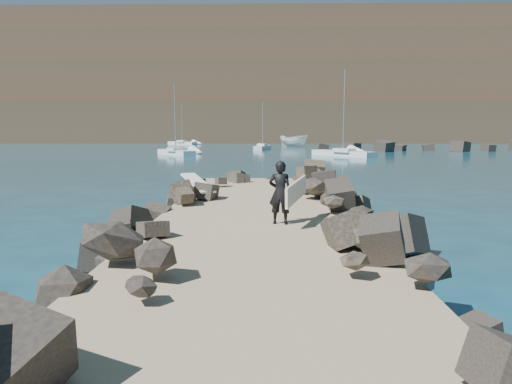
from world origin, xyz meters
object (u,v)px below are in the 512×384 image
boat_imported (294,141)px  surfboard_resting (198,186)px  surfer_with_board (282,192)px  sailboat_e (182,143)px

boat_imported → surfboard_resting: bearing=-154.8°
surfboard_resting → surfer_with_board: size_ratio=1.11×
surfboard_resting → boat_imported: 68.17m
surfboard_resting → sailboat_e: sailboat_e is taller
sailboat_e → surfboard_resting: bearing=-79.3°
surfboard_resting → sailboat_e: bearing=71.4°
boat_imported → surfer_with_board: size_ratio=2.73×
boat_imported → surfer_with_board: bearing=-151.9°
surfer_with_board → sailboat_e: 85.34m
surfboard_resting → surfer_with_board: bearing=-87.9°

